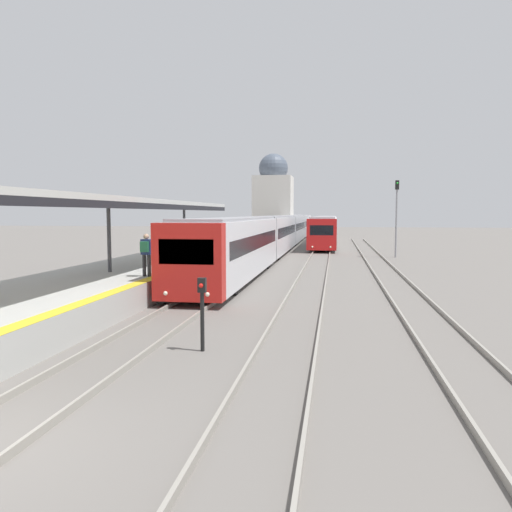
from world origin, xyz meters
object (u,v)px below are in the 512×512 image
Objects in this scene: train_far at (325,228)px; signal_mast_far at (397,210)px; person_on_platform at (146,251)px; train_near at (282,230)px; signal_post_near at (202,306)px.

train_far is 5.00× the size of signal_mast_far.
signal_mast_far is at bearing 60.72° from person_on_platform.
train_near is (2.10, 30.30, -0.17)m from person_on_platform.
signal_post_near is 0.31× the size of signal_mast_far.
person_on_platform is 0.28× the size of signal_mast_far.
person_on_platform is 7.85m from signal_post_near.
signal_mast_far is at bearing 74.30° from signal_post_near.
signal_mast_far is at bearing -43.00° from train_near.
signal_post_near is at bearing -86.99° from train_near.
train_far reaches higher than signal_post_near.
person_on_platform is at bearing 121.24° from signal_post_near.
signal_mast_far reaches higher than train_far.
signal_mast_far reaches higher than person_on_platform.
train_near reaches higher than person_on_platform.
train_far is 16.17× the size of signal_post_near.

